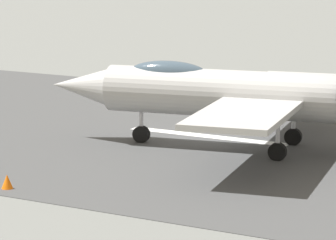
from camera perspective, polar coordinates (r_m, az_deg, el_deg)
The scene contains 4 objects.
ground_plane at distance 45.76m, azimuth 2.58°, elevation -0.99°, with size 400.00×400.00×0.00m, color slate.
runway_strip at distance 45.75m, azimuth 2.60°, elevation -0.98°, with size 240.00×26.00×0.02m.
fighter_jet at distance 42.75m, azimuth 4.31°, elevation 1.56°, with size 17.15×15.34×5.69m.
marker_cone_mid at distance 36.95m, azimuth -9.19°, elevation -3.51°, with size 0.44×0.44×0.55m, color orange.
Camera 1 is at (-20.24, 39.99, 9.24)m, focal length 106.48 mm.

